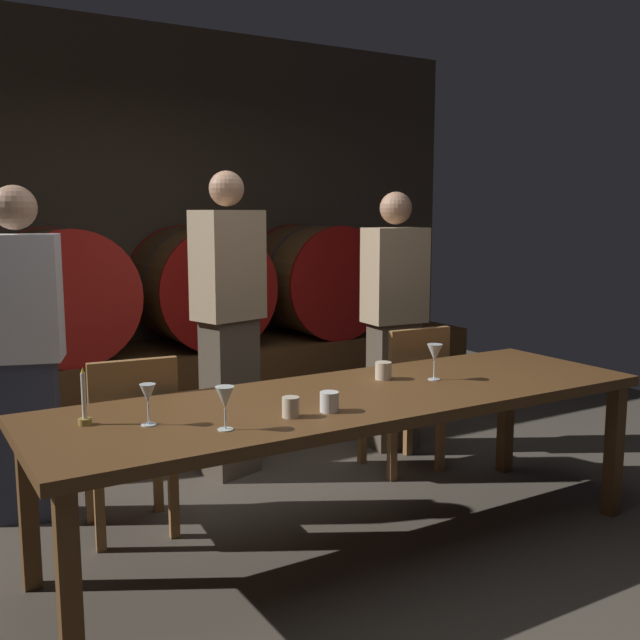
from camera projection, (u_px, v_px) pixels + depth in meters
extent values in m
plane|color=#4C443A|center=(295.00, 546.00, 3.39)|extent=(8.09, 8.09, 0.00)
cube|color=#473A2D|center=(111.00, 219.00, 5.66)|extent=(6.22, 0.24, 2.97)
cube|color=brown|center=(138.00, 387.00, 5.37)|extent=(5.60, 0.90, 0.53)
cylinder|color=brown|center=(60.00, 294.00, 5.01)|extent=(0.90, 0.76, 0.90)
cylinder|color=#B21C16|center=(73.00, 300.00, 4.67)|extent=(0.91, 0.03, 0.91)
cylinder|color=#B21C16|center=(49.00, 289.00, 5.34)|extent=(0.91, 0.03, 0.91)
cylinder|color=#2D2D33|center=(60.00, 294.00, 5.01)|extent=(0.90, 0.04, 0.90)
cylinder|color=brown|center=(200.00, 287.00, 5.52)|extent=(0.90, 0.76, 0.90)
cylinder|color=maroon|center=(220.00, 291.00, 5.19)|extent=(0.91, 0.03, 0.91)
cylinder|color=maroon|center=(181.00, 282.00, 5.86)|extent=(0.91, 0.03, 0.91)
cylinder|color=#2D2D33|center=(200.00, 287.00, 5.52)|extent=(0.90, 0.04, 0.90)
cylinder|color=brown|center=(315.00, 280.00, 6.04)|extent=(0.90, 0.76, 0.90)
cylinder|color=maroon|center=(341.00, 284.00, 5.71)|extent=(0.91, 0.03, 0.91)
cylinder|color=maroon|center=(292.00, 277.00, 6.38)|extent=(0.91, 0.03, 0.91)
cylinder|color=#2D2D33|center=(315.00, 280.00, 6.04)|extent=(0.90, 0.04, 0.90)
cube|color=brown|center=(354.00, 399.00, 3.28)|extent=(2.84, 0.87, 0.05)
cube|color=brown|center=(69.00, 590.00, 2.34)|extent=(0.07, 0.07, 0.68)
cube|color=brown|center=(614.00, 451.00, 3.70)|extent=(0.07, 0.07, 0.68)
cube|color=brown|center=(28.00, 509.00, 2.97)|extent=(0.07, 0.07, 0.68)
cube|color=brown|center=(506.00, 416.00, 4.34)|extent=(0.07, 0.07, 0.68)
cube|color=olive|center=(129.00, 443.00, 3.51)|extent=(0.44, 0.44, 0.04)
cube|color=olive|center=(134.00, 405.00, 3.31)|extent=(0.40, 0.08, 0.42)
cube|color=olive|center=(158.00, 472.00, 3.76)|extent=(0.05, 0.05, 0.42)
cube|color=olive|center=(89.00, 482.00, 3.62)|extent=(0.05, 0.05, 0.42)
cube|color=olive|center=(173.00, 495.00, 3.46)|extent=(0.05, 0.05, 0.42)
cube|color=olive|center=(100.00, 507.00, 3.32)|extent=(0.05, 0.05, 0.42)
cube|color=olive|center=(401.00, 397.00, 4.39)|extent=(0.42, 0.42, 0.04)
cube|color=olive|center=(419.00, 365.00, 4.20)|extent=(0.40, 0.07, 0.42)
cube|color=olive|center=(408.00, 423.00, 4.65)|extent=(0.05, 0.05, 0.42)
cube|color=olive|center=(362.00, 430.00, 4.50)|extent=(0.05, 0.05, 0.42)
cube|color=olive|center=(440.00, 437.00, 4.35)|extent=(0.05, 0.05, 0.42)
cube|color=olive|center=(392.00, 445.00, 4.20)|extent=(0.05, 0.05, 0.42)
cube|color=#33384C|center=(28.00, 440.00, 3.66)|extent=(0.35, 0.29, 0.82)
cube|color=silver|center=(20.00, 298.00, 3.56)|extent=(0.44, 0.35, 0.62)
sphere|color=tan|center=(14.00, 208.00, 3.49)|extent=(0.21, 0.21, 0.21)
cube|color=brown|center=(230.00, 397.00, 4.27)|extent=(0.34, 0.27, 0.93)
cube|color=tan|center=(228.00, 265.00, 4.16)|extent=(0.43, 0.33, 0.62)
sphere|color=tan|center=(226.00, 189.00, 4.10)|extent=(0.20, 0.20, 0.20)
cube|color=brown|center=(393.00, 385.00, 4.78)|extent=(0.31, 0.22, 0.83)
cube|color=tan|center=(395.00, 275.00, 4.68)|extent=(0.40, 0.27, 0.61)
sphere|color=tan|center=(396.00, 208.00, 4.62)|extent=(0.21, 0.21, 0.21)
cylinder|color=olive|center=(85.00, 422.00, 2.80)|extent=(0.05, 0.05, 0.02)
cylinder|color=#EDE5CC|center=(84.00, 396.00, 2.78)|extent=(0.02, 0.02, 0.18)
cone|color=yellow|center=(82.00, 370.00, 2.77)|extent=(0.01, 0.01, 0.02)
cylinder|color=white|center=(149.00, 425.00, 2.79)|extent=(0.06, 0.06, 0.00)
cylinder|color=white|center=(148.00, 413.00, 2.79)|extent=(0.01, 0.01, 0.08)
cone|color=white|center=(148.00, 393.00, 2.78)|extent=(0.06, 0.06, 0.07)
cylinder|color=silver|center=(226.00, 429.00, 2.73)|extent=(0.06, 0.06, 0.00)
cylinder|color=silver|center=(225.00, 419.00, 2.73)|extent=(0.01, 0.01, 0.08)
cone|color=silver|center=(225.00, 397.00, 2.71)|extent=(0.07, 0.07, 0.08)
cylinder|color=white|center=(434.00, 379.00, 3.56)|extent=(0.06, 0.06, 0.00)
cylinder|color=white|center=(434.00, 370.00, 3.55)|extent=(0.01, 0.01, 0.09)
cone|color=white|center=(435.00, 353.00, 3.54)|extent=(0.08, 0.08, 0.08)
cylinder|color=beige|center=(291.00, 407.00, 2.90)|extent=(0.07, 0.07, 0.08)
cylinder|color=white|center=(329.00, 402.00, 2.98)|extent=(0.08, 0.08, 0.08)
cylinder|color=beige|center=(383.00, 371.00, 3.56)|extent=(0.08, 0.08, 0.09)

